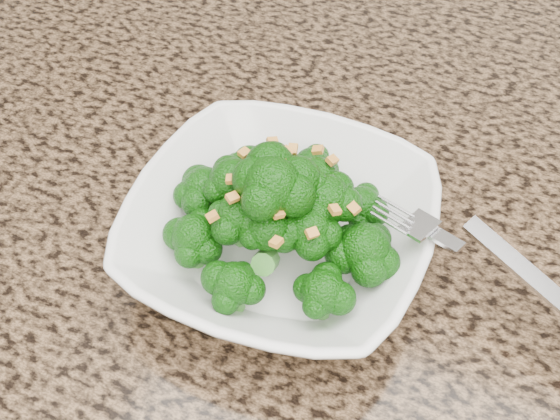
% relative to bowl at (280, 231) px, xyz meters
% --- Properties ---
extents(granite_counter, '(1.64, 1.04, 0.03)m').
position_rel_bowl_xyz_m(granite_counter, '(0.13, 0.09, -0.04)').
color(granite_counter, brown).
rests_on(granite_counter, cabinet).
extents(bowl, '(0.23, 0.23, 0.05)m').
position_rel_bowl_xyz_m(bowl, '(0.00, 0.00, 0.00)').
color(bowl, white).
rests_on(bowl, granite_counter).
extents(broccoli_pile, '(0.19, 0.19, 0.07)m').
position_rel_bowl_xyz_m(broccoli_pile, '(0.00, 0.00, 0.06)').
color(broccoli_pile, '#0F4E08').
rests_on(broccoli_pile, bowl).
extents(garlic_topping, '(0.11, 0.11, 0.01)m').
position_rel_bowl_xyz_m(garlic_topping, '(0.00, 0.00, 0.10)').
color(garlic_topping, gold).
rests_on(garlic_topping, broccoli_pile).
extents(fork, '(0.19, 0.10, 0.01)m').
position_rel_bowl_xyz_m(fork, '(0.12, 0.01, 0.03)').
color(fork, silver).
rests_on(fork, bowl).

